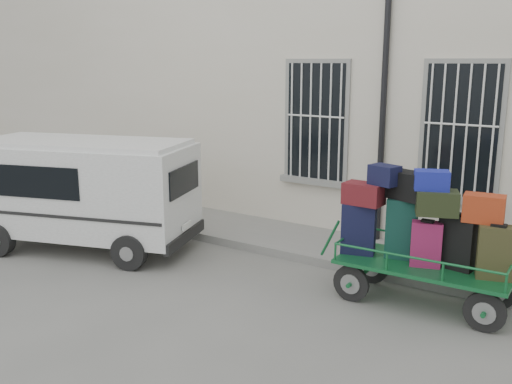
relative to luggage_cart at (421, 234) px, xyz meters
The scene contains 5 objects.
ground 2.74m from the luggage_cart, 161.82° to the right, with size 80.00×80.00×0.00m, color slate.
building 5.64m from the luggage_cart, 117.10° to the left, with size 24.00×5.15×6.00m.
sidewalk 2.96m from the luggage_cart, 149.69° to the left, with size 24.00×1.70×0.15m, color gray.
luggage_cart is the anchor object (origin of this frame).
van 5.98m from the luggage_cart, behind, with size 4.29×2.80×2.01m.
Camera 1 is at (4.65, -6.82, 3.39)m, focal length 40.00 mm.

